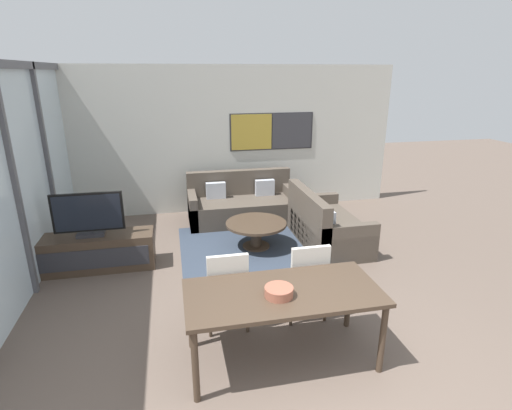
{
  "coord_description": "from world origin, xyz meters",
  "views": [
    {
      "loc": [
        -1.05,
        -2.25,
        2.67
      ],
      "look_at": [
        0.03,
        2.76,
        0.95
      ],
      "focal_mm": 28.0,
      "sensor_mm": 36.0,
      "label": 1
    }
  ],
  "objects_px": {
    "sofa_side": "(324,227)",
    "coffee_table": "(256,229)",
    "dining_chair_left": "(227,285)",
    "fruit_bowl": "(279,291)",
    "dining_chair_centre": "(306,276)",
    "tv_console": "(94,252)",
    "sofa_main": "(242,205)",
    "television": "(88,215)",
    "dining_table": "(283,298)"
  },
  "relations": [
    {
      "from": "tv_console",
      "to": "dining_chair_centre",
      "type": "relative_size",
      "value": 1.79
    },
    {
      "from": "sofa_main",
      "to": "dining_table",
      "type": "height_order",
      "value": "sofa_main"
    },
    {
      "from": "tv_console",
      "to": "dining_chair_left",
      "type": "relative_size",
      "value": 1.79
    },
    {
      "from": "television",
      "to": "coffee_table",
      "type": "distance_m",
      "value": 2.46
    },
    {
      "from": "sofa_side",
      "to": "fruit_bowl",
      "type": "relative_size",
      "value": 6.23
    },
    {
      "from": "sofa_main",
      "to": "coffee_table",
      "type": "xyz_separation_m",
      "value": [
        0.0,
        -1.29,
        0.03
      ]
    },
    {
      "from": "sofa_side",
      "to": "dining_chair_centre",
      "type": "bearing_deg",
      "value": 153.2
    },
    {
      "from": "tv_console",
      "to": "dining_chair_left",
      "type": "bearing_deg",
      "value": -47.09
    },
    {
      "from": "dining_chair_left",
      "to": "sofa_side",
      "type": "bearing_deg",
      "value": 46.07
    },
    {
      "from": "sofa_main",
      "to": "dining_table",
      "type": "relative_size",
      "value": 1.09
    },
    {
      "from": "fruit_bowl",
      "to": "tv_console",
      "type": "bearing_deg",
      "value": 129.6
    },
    {
      "from": "tv_console",
      "to": "dining_chair_centre",
      "type": "height_order",
      "value": "dining_chair_centre"
    },
    {
      "from": "sofa_main",
      "to": "television",
      "type": "bearing_deg",
      "value": -147.53
    },
    {
      "from": "sofa_side",
      "to": "coffee_table",
      "type": "relative_size",
      "value": 1.72
    },
    {
      "from": "coffee_table",
      "to": "dining_chair_centre",
      "type": "bearing_deg",
      "value": -86.06
    },
    {
      "from": "dining_chair_left",
      "to": "television",
      "type": "bearing_deg",
      "value": 132.9
    },
    {
      "from": "sofa_main",
      "to": "sofa_side",
      "type": "bearing_deg",
      "value": -51.42
    },
    {
      "from": "television",
      "to": "sofa_main",
      "type": "bearing_deg",
      "value": 32.47
    },
    {
      "from": "tv_console",
      "to": "dining_table",
      "type": "height_order",
      "value": "dining_table"
    },
    {
      "from": "sofa_main",
      "to": "dining_chair_left",
      "type": "distance_m",
      "value": 3.39
    },
    {
      "from": "sofa_main",
      "to": "dining_chair_centre",
      "type": "xyz_separation_m",
      "value": [
        0.14,
        -3.28,
        0.24
      ]
    },
    {
      "from": "tv_console",
      "to": "dining_table",
      "type": "bearing_deg",
      "value": -48.64
    },
    {
      "from": "television",
      "to": "dining_table",
      "type": "relative_size",
      "value": 0.52
    },
    {
      "from": "dining_chair_left",
      "to": "fruit_bowl",
      "type": "bearing_deg",
      "value": -60.72
    },
    {
      "from": "sofa_side",
      "to": "dining_table",
      "type": "bearing_deg",
      "value": 150.87
    },
    {
      "from": "tv_console",
      "to": "television",
      "type": "xyz_separation_m",
      "value": [
        0.0,
        0.0,
        0.55
      ]
    },
    {
      "from": "dining_table",
      "to": "sofa_side",
      "type": "bearing_deg",
      "value": 60.87
    },
    {
      "from": "tv_console",
      "to": "coffee_table",
      "type": "relative_size",
      "value": 1.74
    },
    {
      "from": "tv_console",
      "to": "television",
      "type": "bearing_deg",
      "value": 90.0
    },
    {
      "from": "dining_table",
      "to": "fruit_bowl",
      "type": "height_order",
      "value": "fruit_bowl"
    },
    {
      "from": "television",
      "to": "dining_chair_left",
      "type": "bearing_deg",
      "value": -47.1
    },
    {
      "from": "dining_chair_left",
      "to": "dining_table",
      "type": "bearing_deg",
      "value": -53.64
    },
    {
      "from": "dining_chair_left",
      "to": "fruit_bowl",
      "type": "relative_size",
      "value": 3.52
    },
    {
      "from": "television",
      "to": "sofa_main",
      "type": "distance_m",
      "value": 2.89
    },
    {
      "from": "television",
      "to": "dining_chair_centre",
      "type": "relative_size",
      "value": 1.01
    },
    {
      "from": "sofa_main",
      "to": "fruit_bowl",
      "type": "relative_size",
      "value": 7.51
    },
    {
      "from": "dining_chair_left",
      "to": "fruit_bowl",
      "type": "xyz_separation_m",
      "value": [
        0.38,
        -0.68,
        0.28
      ]
    },
    {
      "from": "tv_console",
      "to": "coffee_table",
      "type": "xyz_separation_m",
      "value": [
        2.4,
        0.23,
        0.06
      ]
    },
    {
      "from": "tv_console",
      "to": "fruit_bowl",
      "type": "bearing_deg",
      "value": -50.4
    },
    {
      "from": "sofa_side",
      "to": "dining_chair_left",
      "type": "xyz_separation_m",
      "value": [
        -1.85,
        -1.92,
        0.24
      ]
    },
    {
      "from": "dining_chair_centre",
      "to": "fruit_bowl",
      "type": "xyz_separation_m",
      "value": [
        -0.51,
        -0.7,
        0.28
      ]
    },
    {
      "from": "sofa_side",
      "to": "dining_chair_left",
      "type": "bearing_deg",
      "value": 136.07
    },
    {
      "from": "tv_console",
      "to": "sofa_side",
      "type": "xyz_separation_m",
      "value": [
        3.5,
        0.15,
        0.03
      ]
    },
    {
      "from": "sofa_side",
      "to": "dining_chair_left",
      "type": "distance_m",
      "value": 2.68
    },
    {
      "from": "tv_console",
      "to": "sofa_main",
      "type": "xyz_separation_m",
      "value": [
        2.4,
        1.53,
        0.03
      ]
    },
    {
      "from": "television",
      "to": "dining_chair_centre",
      "type": "distance_m",
      "value": 3.1
    },
    {
      "from": "television",
      "to": "sofa_side",
      "type": "distance_m",
      "value": 3.54
    },
    {
      "from": "tv_console",
      "to": "dining_table",
      "type": "xyz_separation_m",
      "value": [
        2.09,
        -2.37,
        0.42
      ]
    },
    {
      "from": "sofa_main",
      "to": "fruit_bowl",
      "type": "xyz_separation_m",
      "value": [
        -0.37,
        -3.98,
        0.52
      ]
    },
    {
      "from": "sofa_main",
      "to": "dining_chair_centre",
      "type": "height_order",
      "value": "dining_chair_centre"
    }
  ]
}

